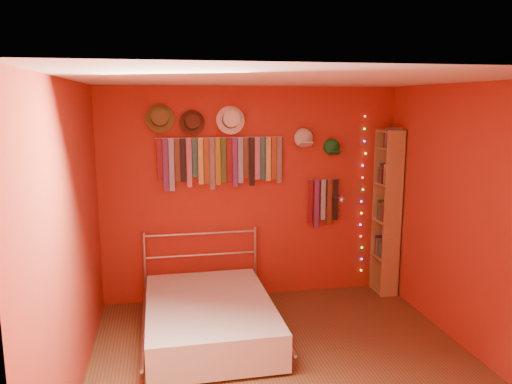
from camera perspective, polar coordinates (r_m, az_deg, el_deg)
ground at (r=4.69m, az=3.70°, el=-19.45°), size 3.50×3.50×0.00m
back_wall at (r=5.88m, az=-0.46°, el=-0.22°), size 3.50×0.02×2.50m
right_wall at (r=4.95m, az=23.93°, el=-3.16°), size 0.02×3.50×2.50m
left_wall at (r=4.14m, az=-20.36°, el=-5.44°), size 0.02×3.50×2.50m
ceiling at (r=4.07m, az=4.12°, el=12.72°), size 3.50×3.50×0.02m
tie_rack at (r=5.70m, az=-4.07°, el=3.69°), size 1.45×0.03×0.60m
small_tie_rack at (r=6.05m, az=7.65°, el=-0.96°), size 0.40×0.03×0.59m
fedora_olive at (r=5.58m, az=-10.93°, el=8.33°), size 0.32×0.17×0.32m
fedora_brown at (r=5.60m, az=-7.29°, el=7.92°), size 0.28×0.15×0.28m
fedora_white at (r=5.64m, az=-2.88°, el=8.28°), size 0.32×0.17×0.32m
cap_white at (r=5.88m, az=5.44°, el=6.15°), size 0.20×0.25×0.20m
cap_green at (r=6.00m, az=8.64°, el=5.09°), size 0.19×0.24×0.19m
fairy_lights at (r=6.24m, az=12.08°, el=-0.40°), size 0.06×0.02×1.95m
reading_lamp at (r=5.91m, az=9.64°, el=-0.80°), size 0.08×0.33×0.10m
bookshelf at (r=6.24m, az=15.09°, el=-2.15°), size 0.25×0.34×2.00m
bed at (r=5.14m, az=-5.37°, el=-14.08°), size 1.33×1.81×0.87m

